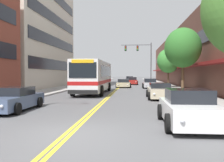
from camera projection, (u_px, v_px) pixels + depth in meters
ground_plane at (122, 85)px, 45.22m from camera, size 240.00×240.00×0.00m
sidewalk_left at (83, 84)px, 45.84m from camera, size 3.33×106.00×0.14m
sidewalk_right at (162, 84)px, 44.60m from camera, size 3.33×106.00×0.14m
centre_line at (122, 85)px, 45.22m from camera, size 0.34×106.00×0.01m
storefront_row_right at (196, 59)px, 43.95m from camera, size 9.10×68.00×9.25m
city_bus at (94, 76)px, 25.92m from camera, size 2.87×11.53×3.22m
car_dark_grey_parked_left_near at (93, 82)px, 40.08m from camera, size 2.20×4.70×1.26m
car_slate_blue_parked_left_far at (13, 99)px, 13.64m from camera, size 2.08×4.75×1.28m
car_white_parked_right_foreground at (189, 109)px, 9.60m from camera, size 2.12×4.25×1.41m
car_silver_parked_right_mid at (150, 84)px, 34.79m from camera, size 2.10×4.13×1.32m
car_champagne_parked_right_far at (160, 91)px, 20.08m from camera, size 2.06×4.58×1.27m
car_charcoal_moving_lead at (130, 79)px, 58.20m from camera, size 2.05×4.38×1.40m
car_red_moving_second at (132, 81)px, 45.76m from camera, size 2.00×4.33×1.38m
car_beige_moving_third at (124, 84)px, 36.43m from camera, size 2.13×4.14×1.22m
traffic_signal_mast at (141, 55)px, 43.88m from camera, size 5.35×0.38×7.43m
street_tree_right_mid at (183, 48)px, 23.45m from camera, size 3.41×3.41×6.19m
street_tree_right_far at (168, 61)px, 34.50m from camera, size 3.06×3.06×5.34m
fire_hydrant at (194, 97)px, 15.57m from camera, size 0.30×0.22×0.89m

